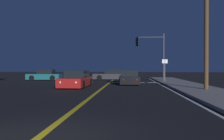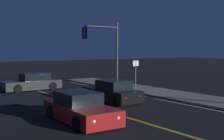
{
  "view_description": "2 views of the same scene",
  "coord_description": "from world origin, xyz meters",
  "px_view_note": "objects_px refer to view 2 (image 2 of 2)",
  "views": [
    {
      "loc": [
        2.0,
        -4.76,
        1.56
      ],
      "look_at": [
        0.4,
        17.55,
        1.34
      ],
      "focal_mm": 37.29,
      "sensor_mm": 36.0,
      "label": 1
    },
    {
      "loc": [
        -8.9,
        1.54,
        3.31
      ],
      "look_at": [
        -1.34,
        12.35,
        2.39
      ],
      "focal_mm": 49.1,
      "sensor_mm": 36.0,
      "label": 2
    }
  ],
  "objects_px": {
    "car_following_oncoming_red": "(80,109)",
    "car_distant_tail_black": "(112,92)",
    "car_side_waiting_charcoal": "(32,83)",
    "street_sign_corner": "(136,71)",
    "traffic_signal_near_right": "(105,45)"
  },
  "relations": [
    {
      "from": "car_following_oncoming_red",
      "to": "car_distant_tail_black",
      "type": "bearing_deg",
      "value": -138.54
    },
    {
      "from": "car_side_waiting_charcoal",
      "to": "street_sign_corner",
      "type": "distance_m",
      "value": 8.32
    },
    {
      "from": "car_following_oncoming_red",
      "to": "street_sign_corner",
      "type": "bearing_deg",
      "value": -142.83
    },
    {
      "from": "car_side_waiting_charcoal",
      "to": "traffic_signal_near_right",
      "type": "height_order",
      "value": "traffic_signal_near_right"
    },
    {
      "from": "car_distant_tail_black",
      "to": "traffic_signal_near_right",
      "type": "height_order",
      "value": "traffic_signal_near_right"
    },
    {
      "from": "traffic_signal_near_right",
      "to": "street_sign_corner",
      "type": "bearing_deg",
      "value": 107.48
    },
    {
      "from": "car_side_waiting_charcoal",
      "to": "traffic_signal_near_right",
      "type": "bearing_deg",
      "value": -121.68
    },
    {
      "from": "car_distant_tail_black",
      "to": "traffic_signal_near_right",
      "type": "distance_m",
      "value": 6.39
    },
    {
      "from": "car_following_oncoming_red",
      "to": "car_distant_tail_black",
      "type": "xyz_separation_m",
      "value": [
        4.24,
        3.54,
        -0.0
      ]
    },
    {
      "from": "street_sign_corner",
      "to": "car_distant_tail_black",
      "type": "bearing_deg",
      "value": -150.08
    },
    {
      "from": "car_distant_tail_black",
      "to": "traffic_signal_near_right",
      "type": "xyz_separation_m",
      "value": [
        2.77,
        4.9,
        3.03
      ]
    },
    {
      "from": "car_side_waiting_charcoal",
      "to": "car_distant_tail_black",
      "type": "bearing_deg",
      "value": -165.07
    },
    {
      "from": "traffic_signal_near_right",
      "to": "car_following_oncoming_red",
      "type": "bearing_deg",
      "value": 50.29
    },
    {
      "from": "car_distant_tail_black",
      "to": "car_following_oncoming_red",
      "type": "bearing_deg",
      "value": -142.59
    },
    {
      "from": "car_distant_tail_black",
      "to": "traffic_signal_near_right",
      "type": "relative_size",
      "value": 0.79
    }
  ]
}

